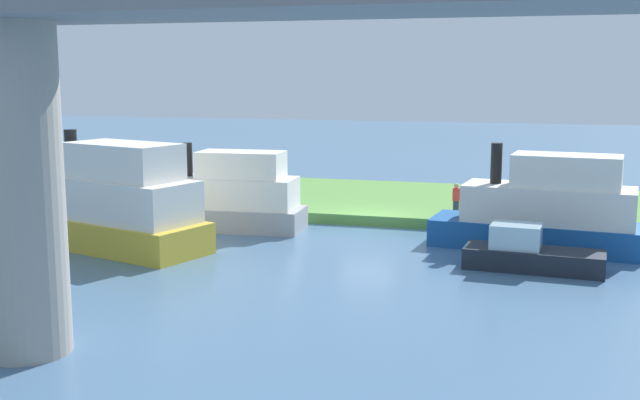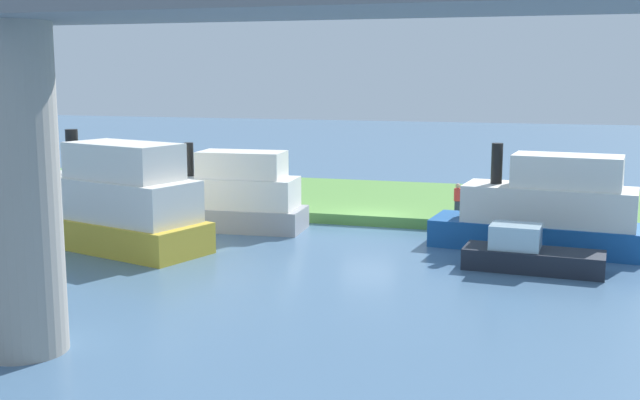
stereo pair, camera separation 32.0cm
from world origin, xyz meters
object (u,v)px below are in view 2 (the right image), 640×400
object	(u,v)px
riverboat_paddlewheel	(544,211)
motorboat_red	(529,254)
person_on_bank	(458,198)
houseboat_blue	(227,197)
mooring_post	(528,209)
bridge_pylon	(16,191)
motorboat_white	(110,205)

from	to	relation	value
riverboat_paddlewheel	motorboat_red	size ratio (longest dim) A/B	1.70
person_on_bank	houseboat_blue	bearing A→B (deg)	24.29
person_on_bank	riverboat_paddlewheel	size ratio (longest dim) A/B	0.16
person_on_bank	riverboat_paddlewheel	xyz separation A→B (m)	(-4.03, 4.83, 0.38)
mooring_post	houseboat_blue	bearing A→B (deg)	16.13
mooring_post	motorboat_red	world-z (taller)	motorboat_red
bridge_pylon	motorboat_red	size ratio (longest dim) A/B	1.65
riverboat_paddlewheel	motorboat_white	size ratio (longest dim) A/B	0.87
person_on_bank	motorboat_red	distance (m)	9.24
mooring_post	motorboat_red	bearing A→B (deg)	92.20
riverboat_paddlewheel	houseboat_blue	bearing A→B (deg)	-1.27
riverboat_paddlewheel	houseboat_blue	xyz separation A→B (m)	(14.03, -0.31, -0.12)
bridge_pylon	riverboat_paddlewheel	size ratio (longest dim) A/B	0.97
mooring_post	riverboat_paddlewheel	size ratio (longest dim) A/B	0.10
mooring_post	motorboat_red	xyz separation A→B (m)	(-0.30, 7.82, -0.36)
person_on_bank	mooring_post	xyz separation A→B (m)	(-3.29, 0.67, -0.25)
person_on_bank	houseboat_blue	world-z (taller)	houseboat_blue
motorboat_white	motorboat_red	distance (m)	16.70
riverboat_paddlewheel	motorboat_red	distance (m)	3.82
bridge_pylon	person_on_bank	bearing A→B (deg)	-112.38
mooring_post	riverboat_paddlewheel	world-z (taller)	riverboat_paddlewheel
motorboat_white	houseboat_blue	distance (m)	5.82
mooring_post	motorboat_white	world-z (taller)	motorboat_white
person_on_bank	mooring_post	size ratio (longest dim) A/B	1.54
person_on_bank	motorboat_white	world-z (taller)	motorboat_white
riverboat_paddlewheel	motorboat_white	bearing A→B (deg)	15.19
bridge_pylon	mooring_post	world-z (taller)	bridge_pylon
motorboat_white	motorboat_red	size ratio (longest dim) A/B	1.94
motorboat_white	houseboat_blue	size ratio (longest dim) A/B	1.25
person_on_bank	bridge_pylon	bearing A→B (deg)	67.62
bridge_pylon	riverboat_paddlewheel	bearing A→B (deg)	-128.20
riverboat_paddlewheel	houseboat_blue	world-z (taller)	riverboat_paddlewheel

